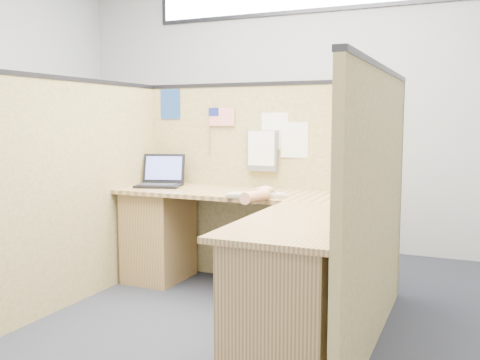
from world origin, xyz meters
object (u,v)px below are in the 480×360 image
at_px(l_desk, 250,253).
at_px(laptop, 163,178).
at_px(keyboard, 256,195).
at_px(mouse, 265,194).

distance_m(l_desk, laptop, 1.11).
bearing_deg(laptop, l_desk, -42.83).
bearing_deg(laptop, keyboard, -33.34).
height_order(laptop, keyboard, laptop).
bearing_deg(l_desk, mouse, 80.44).
xyz_separation_m(l_desk, mouse, (0.03, 0.19, 0.36)).
distance_m(keyboard, mouse, 0.07).
distance_m(laptop, keyboard, 0.94).
bearing_deg(l_desk, laptop, 153.64).
relative_size(l_desk, keyboard, 4.59).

